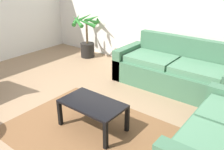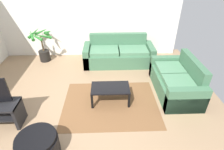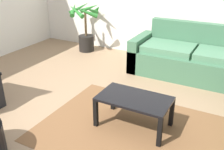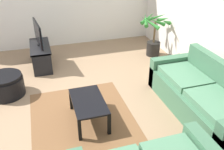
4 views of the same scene
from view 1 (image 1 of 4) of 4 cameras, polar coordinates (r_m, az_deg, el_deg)
name	(u,v)px [view 1 (image 1 of 4)]	position (r m, az deg, el deg)	size (l,w,h in m)	color
ground_plane	(45,123)	(3.73, -15.33, -10.87)	(6.60, 6.60, 0.00)	#937556
wall_back	(153,6)	(5.45, 9.53, 15.72)	(6.00, 0.06, 2.70)	silver
couch_main	(175,72)	(4.69, 14.44, 0.77)	(2.21, 0.90, 0.90)	#3F6B4C
coffee_table	(92,106)	(3.35, -4.60, -7.32)	(0.88, 0.51, 0.40)	black
area_rug	(88,131)	(3.47, -5.55, -12.83)	(2.20, 1.70, 0.01)	brown
potted_palm	(87,37)	(6.15, -5.90, 8.86)	(0.81, 0.82, 1.08)	black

